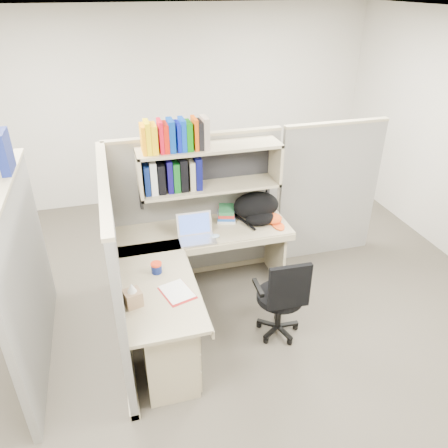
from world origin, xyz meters
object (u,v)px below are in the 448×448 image
object	(u,v)px
laptop	(197,229)
task_chair	(281,309)
backpack	(258,208)
desk	(182,313)
snack_canister	(156,268)

from	to	relation	value
laptop	task_chair	size ratio (longest dim) A/B	0.39
backpack	desk	bearing A→B (deg)	-136.86
backpack	snack_canister	distance (m)	1.32
laptop	backpack	size ratio (longest dim) A/B	0.71
laptop	snack_canister	bearing A→B (deg)	-135.68
backpack	task_chair	size ratio (longest dim) A/B	0.54
snack_canister	backpack	bearing A→B (deg)	29.40
desk	snack_canister	bearing A→B (deg)	122.60
laptop	snack_canister	size ratio (longest dim) A/B	3.57
laptop	backpack	bearing A→B (deg)	18.22
laptop	backpack	xyz separation A→B (m)	(0.70, 0.22, 0.02)
desk	backpack	bearing A→B (deg)	41.96
desk	laptop	size ratio (longest dim) A/B	5.05
task_chair	backpack	bearing A→B (deg)	84.45
desk	snack_canister	size ratio (longest dim) A/B	18.05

